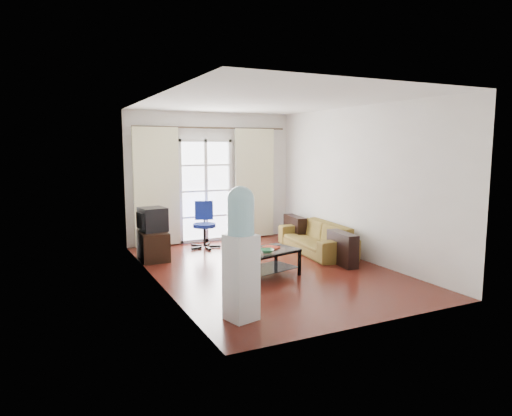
{
  "coord_description": "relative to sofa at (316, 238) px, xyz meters",
  "views": [
    {
      "loc": [
        -3.35,
        -6.47,
        2.0
      ],
      "look_at": [
        -0.04,
        0.35,
        0.97
      ],
      "focal_mm": 32.0,
      "sensor_mm": 36.0,
      "label": 1
    }
  ],
  "objects": [
    {
      "name": "sofa",
      "position": [
        0.0,
        0.0,
        0.0
      ],
      "size": [
        2.09,
        1.16,
        0.56
      ],
      "primitive_type": "imported",
      "rotation": [
        0.0,
        0.0,
        -1.68
      ],
      "color": "olive",
      "rests_on": "floor"
    },
    {
      "name": "book",
      "position": [
        -1.55,
        -1.03,
        0.15
      ],
      "size": [
        0.39,
        0.4,
        0.02
      ],
      "primitive_type": "imported",
      "rotation": [
        0.0,
        0.0,
        0.56
      ],
      "color": "#AB151C",
      "rests_on": "coffee_table"
    },
    {
      "name": "ceiling",
      "position": [
        -1.38,
        -0.68,
        2.42
      ],
      "size": [
        5.2,
        5.2,
        0.0
      ],
      "primitive_type": "plane",
      "rotation": [
        3.14,
        0.0,
        0.0
      ],
      "color": "white",
      "rests_on": "wall_back"
    },
    {
      "name": "floor",
      "position": [
        -1.38,
        -0.68,
        -0.28
      ],
      "size": [
        5.2,
        5.2,
        0.0
      ],
      "primitive_type": "plane",
      "color": "#541D14",
      "rests_on": "ground"
    },
    {
      "name": "crt_tv",
      "position": [
        -2.92,
        0.82,
        0.44
      ],
      "size": [
        0.51,
        0.51,
        0.42
      ],
      "rotation": [
        0.0,
        0.0,
        0.14
      ],
      "color": "black",
      "rests_on": "tv_stand"
    },
    {
      "name": "radiator",
      "position": [
        -0.58,
        1.82,
        0.05
      ],
      "size": [
        0.64,
        0.12,
        0.64
      ],
      "primitive_type": "cube",
      "color": "gray",
      "rests_on": "floor"
    },
    {
      "name": "wall_front",
      "position": [
        -1.38,
        -3.28,
        1.07
      ],
      "size": [
        3.6,
        0.02,
        2.7
      ],
      "primitive_type": "cube",
      "color": "white",
      "rests_on": "floor"
    },
    {
      "name": "curtain_rod",
      "position": [
        -1.38,
        1.82,
        2.1
      ],
      "size": [
        3.3,
        0.04,
        0.04
      ],
      "primitive_type": "cylinder",
      "rotation": [
        0.0,
        1.57,
        0.0
      ],
      "color": "#4C3F2D",
      "rests_on": "wall_back"
    },
    {
      "name": "tv_stand",
      "position": [
        -2.93,
        0.76,
        -0.03
      ],
      "size": [
        0.47,
        0.7,
        0.51
      ],
      "primitive_type": "cube",
      "rotation": [
        0.0,
        0.0,
        -0.02
      ],
      "color": "black",
      "rests_on": "floor"
    },
    {
      "name": "curtain_right",
      "position": [
        -0.43,
        1.8,
        0.92
      ],
      "size": [
        0.9,
        0.07,
        2.35
      ],
      "primitive_type": "cube",
      "color": "#EEEFC0",
      "rests_on": "curtain_rod"
    },
    {
      "name": "wall_right",
      "position": [
        0.42,
        -0.68,
        1.07
      ],
      "size": [
        0.02,
        5.2,
        2.7
      ],
      "primitive_type": "cube",
      "color": "white",
      "rests_on": "floor"
    },
    {
      "name": "wall_back",
      "position": [
        -1.38,
        1.92,
        1.07
      ],
      "size": [
        3.6,
        0.02,
        2.7
      ],
      "primitive_type": "cube",
      "color": "white",
      "rests_on": "floor"
    },
    {
      "name": "wall_left",
      "position": [
        -3.18,
        -0.68,
        1.07
      ],
      "size": [
        0.02,
        5.2,
        2.7
      ],
      "primitive_type": "cube",
      "color": "white",
      "rests_on": "floor"
    },
    {
      "name": "water_cooler",
      "position": [
        -2.67,
        -2.5,
        0.54
      ],
      "size": [
        0.39,
        0.39,
        1.56
      ],
      "rotation": [
        0.0,
        0.0,
        0.25
      ],
      "color": "white",
      "rests_on": "floor"
    },
    {
      "name": "task_chair",
      "position": [
        -1.78,
        1.29,
        -0.01
      ],
      "size": [
        0.79,
        0.79,
        0.92
      ],
      "rotation": [
        0.0,
        0.0,
        -0.31
      ],
      "color": "black",
      "rests_on": "floor"
    },
    {
      "name": "french_door",
      "position": [
        -1.53,
        1.86,
        0.79
      ],
      "size": [
        1.16,
        0.06,
        2.15
      ],
      "color": "white",
      "rests_on": "wall_back"
    },
    {
      "name": "remote",
      "position": [
        -1.37,
        -0.93,
        0.15
      ],
      "size": [
        0.15,
        0.06,
        0.02
      ],
      "primitive_type": "cube",
      "rotation": [
        0.0,
        0.0,
        0.11
      ],
      "color": "black",
      "rests_on": "coffee_table"
    },
    {
      "name": "curtain_left",
      "position": [
        -2.58,
        1.8,
        0.92
      ],
      "size": [
        0.9,
        0.07,
        2.35
      ],
      "primitive_type": "cube",
      "color": "#EEEFC0",
      "rests_on": "curtain_rod"
    },
    {
      "name": "coffee_table",
      "position": [
        -1.65,
        -1.09,
        -0.01
      ],
      "size": [
        1.16,
        0.84,
        0.42
      ],
      "rotation": [
        0.0,
        0.0,
        0.25
      ],
      "color": "silver",
      "rests_on": "floor"
    },
    {
      "name": "bowl",
      "position": [
        -1.68,
        -1.22,
        0.17
      ],
      "size": [
        0.31,
        0.31,
        0.05
      ],
      "primitive_type": "imported",
      "rotation": [
        0.0,
        0.0,
        -0.21
      ],
      "color": "#389C5E",
      "rests_on": "coffee_table"
    }
  ]
}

